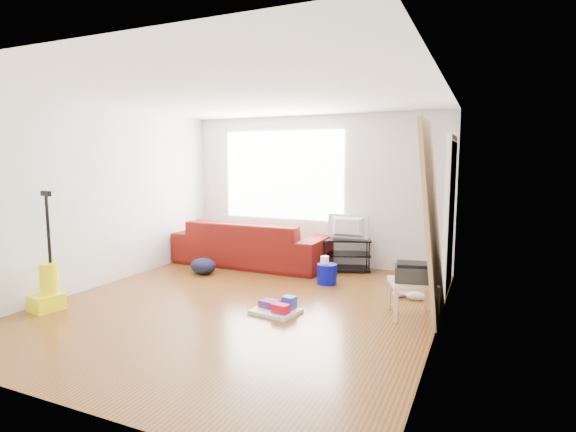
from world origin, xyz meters
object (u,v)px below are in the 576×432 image
at_px(cleaning_tray, 277,308).
at_px(side_table, 413,287).
at_px(bucket, 327,284).
at_px(tv_stand, 347,254).
at_px(backpack, 203,274).
at_px(vacuum, 48,288).
at_px(sofa, 252,264).

bearing_deg(cleaning_tray, side_table, 20.31).
bearing_deg(cleaning_tray, bucket, 85.55).
bearing_deg(tv_stand, cleaning_tray, -113.00).
bearing_deg(side_table, backpack, 168.99).
bearing_deg(bucket, cleaning_tray, -94.45).
height_order(bucket, vacuum, vacuum).
relative_size(sofa, tv_stand, 3.06).
xyz_separation_m(bucket, cleaning_tray, (-0.11, -1.41, 0.06)).
bearing_deg(vacuum, cleaning_tray, 31.85).
relative_size(side_table, backpack, 1.44).
height_order(sofa, cleaning_tray, sofa).
height_order(cleaning_tray, vacuum, vacuum).
xyz_separation_m(sofa, tv_stand, (1.58, 0.27, 0.26)).
bearing_deg(vacuum, bucket, 52.75).
relative_size(sofa, backpack, 5.84).
relative_size(side_table, bucket, 2.24).
distance_m(side_table, bucket, 1.63).
height_order(tv_stand, bucket, tv_stand).
relative_size(tv_stand, cleaning_tray, 1.48).
distance_m(sofa, cleaning_tray, 2.49).
distance_m(tv_stand, cleaning_tray, 2.31).
xyz_separation_m(side_table, bucket, (-1.32, 0.88, -0.34)).
distance_m(cleaning_tray, backpack, 2.18).
bearing_deg(side_table, sofa, 152.54).
xyz_separation_m(sofa, bucket, (1.56, -0.62, 0.00)).
bearing_deg(tv_stand, side_table, -73.36).
bearing_deg(cleaning_tray, backpack, 147.58).
distance_m(sofa, vacuum, 3.22).
bearing_deg(backpack, cleaning_tray, -16.24).
bearing_deg(cleaning_tray, tv_stand, 86.72).
relative_size(tv_stand, side_table, 1.32).
xyz_separation_m(tv_stand, backpack, (-1.97, -1.13, -0.26)).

